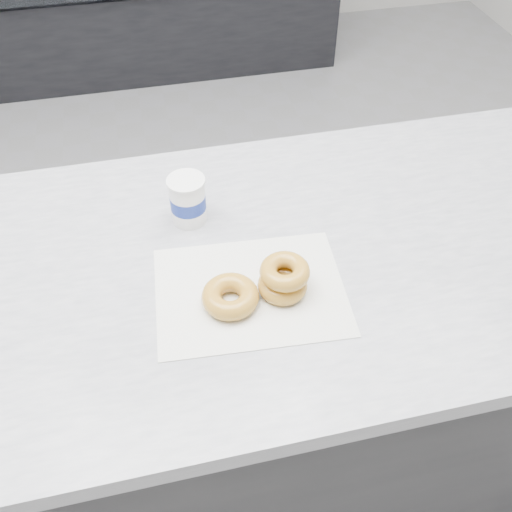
# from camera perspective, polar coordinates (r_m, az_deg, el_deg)

# --- Properties ---
(ground) EXTENTS (5.00, 5.00, 0.00)m
(ground) POSITION_cam_1_polar(r_m,az_deg,el_deg) (2.15, -8.07, -6.49)
(ground) COLOR gray
(ground) RESTS_ON ground
(counter) EXTENTS (3.06, 0.76, 0.90)m
(counter) POSITION_cam_1_polar(r_m,az_deg,el_deg) (1.44, -6.84, -13.85)
(counter) COLOR #333335
(counter) RESTS_ON ground
(wax_paper) EXTENTS (0.36, 0.28, 0.00)m
(wax_paper) POSITION_cam_1_polar(r_m,az_deg,el_deg) (1.03, -0.58, -3.51)
(wax_paper) COLOR silver
(wax_paper) RESTS_ON counter
(donut_single) EXTENTS (0.12, 0.12, 0.04)m
(donut_single) POSITION_cam_1_polar(r_m,az_deg,el_deg) (1.00, -2.58, -4.05)
(donut_single) COLOR #BC8933
(donut_single) RESTS_ON wax_paper
(donut_stack) EXTENTS (0.13, 0.13, 0.06)m
(donut_stack) POSITION_cam_1_polar(r_m,az_deg,el_deg) (1.01, 2.78, -2.23)
(donut_stack) COLOR #BC8933
(donut_stack) RESTS_ON wax_paper
(coffee_cup) EXTENTS (0.08, 0.08, 0.10)m
(coffee_cup) POSITION_cam_1_polar(r_m,az_deg,el_deg) (1.14, -6.84, 5.62)
(coffee_cup) COLOR white
(coffee_cup) RESTS_ON counter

